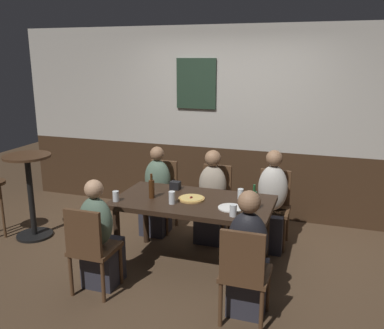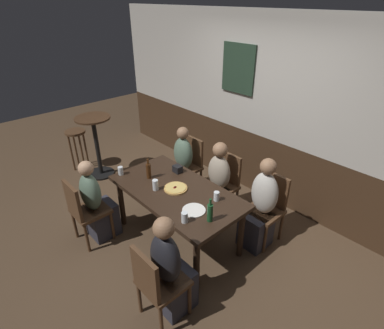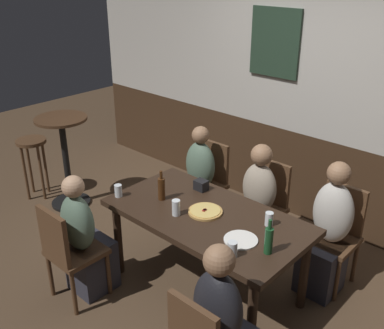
% 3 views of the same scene
% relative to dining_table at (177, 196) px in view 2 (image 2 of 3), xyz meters
% --- Properties ---
extents(ground_plane, '(12.00, 12.00, 0.00)m').
position_rel_dining_table_xyz_m(ground_plane, '(0.00, 0.00, -0.66)').
color(ground_plane, '#4C3826').
extents(wall_back, '(6.40, 0.13, 2.60)m').
position_rel_dining_table_xyz_m(wall_back, '(-0.00, 1.65, 0.65)').
color(wall_back, '#3D2819').
rests_on(wall_back, ground_plane).
extents(dining_table, '(1.64, 0.87, 0.74)m').
position_rel_dining_table_xyz_m(dining_table, '(0.00, 0.00, 0.00)').
color(dining_table, black).
rests_on(dining_table, ground_plane).
extents(chair_right_near, '(0.40, 0.40, 0.88)m').
position_rel_dining_table_xyz_m(chair_right_near, '(0.72, -0.85, -0.16)').
color(chair_right_near, '#513521').
rests_on(chair_right_near, ground_plane).
extents(chair_left_near, '(0.40, 0.40, 0.88)m').
position_rel_dining_table_xyz_m(chair_left_near, '(-0.72, -0.85, -0.16)').
color(chair_left_near, '#513521').
rests_on(chair_left_near, ground_plane).
extents(chair_left_far, '(0.40, 0.40, 0.88)m').
position_rel_dining_table_xyz_m(chair_left_far, '(-0.72, 0.85, -0.16)').
color(chair_left_far, '#513521').
rests_on(chair_left_far, ground_plane).
extents(chair_right_far, '(0.40, 0.40, 0.88)m').
position_rel_dining_table_xyz_m(chair_right_far, '(0.72, 0.85, -0.16)').
color(chair_right_far, '#513521').
rests_on(chair_right_far, ground_plane).
extents(chair_mid_far, '(0.40, 0.40, 0.88)m').
position_rel_dining_table_xyz_m(chair_mid_far, '(0.00, 0.85, -0.16)').
color(chair_mid_far, '#513521').
rests_on(chair_mid_far, ground_plane).
extents(person_right_near, '(0.34, 0.37, 1.15)m').
position_rel_dining_table_xyz_m(person_right_near, '(0.72, -0.69, -0.17)').
color(person_right_near, '#2D2D38').
rests_on(person_right_near, ground_plane).
extents(person_left_near, '(0.34, 0.37, 1.10)m').
position_rel_dining_table_xyz_m(person_left_near, '(-0.72, -0.69, -0.20)').
color(person_left_near, '#2D2D38').
rests_on(person_left_near, ground_plane).
extents(person_left_far, '(0.34, 0.37, 1.11)m').
position_rel_dining_table_xyz_m(person_left_far, '(-0.72, 0.69, -0.19)').
color(person_left_far, '#2D2D38').
rests_on(person_left_far, ground_plane).
extents(person_right_far, '(0.34, 0.37, 1.17)m').
position_rel_dining_table_xyz_m(person_right_far, '(0.72, 0.69, -0.16)').
color(person_right_far, '#2D2D38').
rests_on(person_right_far, ground_plane).
extents(person_mid_far, '(0.34, 0.37, 1.12)m').
position_rel_dining_table_xyz_m(person_mid_far, '(-0.00, 0.69, -0.19)').
color(person_mid_far, '#2D2D38').
rests_on(person_mid_far, ground_plane).
extents(pizza, '(0.28, 0.28, 0.03)m').
position_rel_dining_table_xyz_m(pizza, '(-0.02, 0.01, 0.10)').
color(pizza, tan).
rests_on(pizza, dining_table).
extents(tumbler_water, '(0.07, 0.07, 0.12)m').
position_rel_dining_table_xyz_m(tumbler_water, '(0.50, -0.31, 0.14)').
color(tumbler_water, silver).
rests_on(tumbler_water, dining_table).
extents(pint_glass_pale, '(0.06, 0.06, 0.11)m').
position_rel_dining_table_xyz_m(pint_glass_pale, '(0.46, 0.19, 0.13)').
color(pint_glass_pale, silver).
rests_on(pint_glass_pale, dining_table).
extents(pint_glass_amber, '(0.07, 0.07, 0.13)m').
position_rel_dining_table_xyz_m(pint_glass_amber, '(-0.17, -0.18, 0.14)').
color(pint_glass_amber, silver).
rests_on(pint_glass_amber, dining_table).
extents(pint_glass_stout, '(0.06, 0.06, 0.11)m').
position_rel_dining_table_xyz_m(pint_glass_stout, '(-0.75, -0.29, 0.13)').
color(pint_glass_stout, silver).
rests_on(pint_glass_stout, dining_table).
extents(beer_bottle_green, '(0.06, 0.06, 0.27)m').
position_rel_dining_table_xyz_m(beer_bottle_green, '(0.65, -0.11, 0.19)').
color(beer_bottle_green, '#194723').
rests_on(beer_bottle_green, dining_table).
extents(beer_bottle_brown, '(0.06, 0.06, 0.27)m').
position_rel_dining_table_xyz_m(beer_bottle_brown, '(-0.44, -0.08, 0.19)').
color(beer_bottle_brown, '#42230F').
rests_on(beer_bottle_brown, dining_table).
extents(plate_white_large, '(0.25, 0.25, 0.01)m').
position_rel_dining_table_xyz_m(plate_white_large, '(0.43, -0.12, 0.09)').
color(plate_white_large, white).
rests_on(plate_white_large, dining_table).
extents(condiment_caddy, '(0.11, 0.09, 0.09)m').
position_rel_dining_table_xyz_m(condiment_caddy, '(-0.31, 0.28, 0.13)').
color(condiment_caddy, black).
rests_on(condiment_caddy, dining_table).
extents(side_bar_table, '(0.56, 0.56, 1.05)m').
position_rel_dining_table_xyz_m(side_bar_table, '(-2.12, 0.05, -0.04)').
color(side_bar_table, black).
rests_on(side_bar_table, ground_plane).
extents(bar_stool, '(0.34, 0.34, 0.72)m').
position_rel_dining_table_xyz_m(bar_stool, '(-2.57, -0.10, -0.09)').
color(bar_stool, '#513521').
rests_on(bar_stool, ground_plane).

